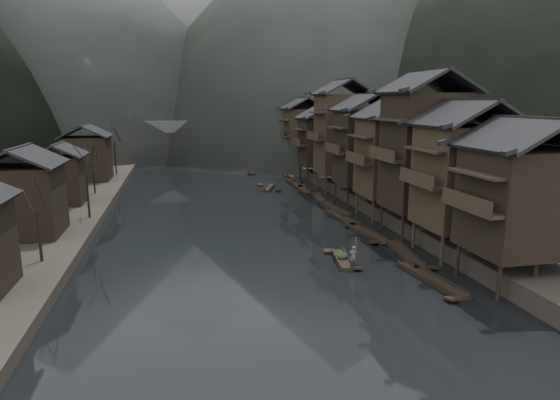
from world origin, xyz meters
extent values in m
plane|color=black|center=(0.00, 0.00, 0.00)|extent=(300.00, 300.00, 0.00)
cube|color=#2D2823|center=(35.00, 40.00, 0.90)|extent=(40.00, 200.00, 1.80)
cylinder|color=black|center=(14.20, -10.40, 1.30)|extent=(0.30, 0.30, 2.90)
cylinder|color=black|center=(14.20, -5.60, 1.30)|extent=(0.30, 0.30, 2.90)
cylinder|color=black|center=(16.95, -10.40, 1.30)|extent=(0.30, 0.30, 2.90)
cylinder|color=black|center=(16.95, -5.60, 1.30)|extent=(0.30, 0.30, 2.90)
cube|color=black|center=(17.30, -8.00, 6.29)|extent=(7.00, 6.00, 7.38)
cube|color=#30251A|center=(13.30, -8.00, 5.92)|extent=(1.20, 5.70, 0.25)
cylinder|color=#30251A|center=(14.20, -3.40, 1.30)|extent=(0.30, 0.30, 2.90)
cylinder|color=#30251A|center=(14.20, 1.40, 1.30)|extent=(0.30, 0.30, 2.90)
cylinder|color=#30251A|center=(16.95, -3.40, 1.30)|extent=(0.30, 0.30, 2.90)
cylinder|color=#30251A|center=(16.95, 1.40, 1.30)|extent=(0.30, 0.30, 2.90)
cube|color=#30251A|center=(17.30, -1.00, 6.90)|extent=(7.00, 6.00, 8.59)
cube|color=#30251A|center=(13.30, -1.00, 6.47)|extent=(1.20, 5.70, 0.25)
cylinder|color=black|center=(14.20, 3.60, 1.30)|extent=(0.30, 0.30, 2.90)
cylinder|color=black|center=(14.20, 8.40, 1.30)|extent=(0.30, 0.30, 2.90)
cylinder|color=black|center=(16.95, 3.60, 1.30)|extent=(0.30, 0.30, 2.90)
cylinder|color=black|center=(16.95, 8.40, 1.30)|extent=(0.30, 0.30, 2.90)
cube|color=black|center=(17.30, 6.00, 8.29)|extent=(7.00, 6.00, 11.38)
cube|color=#30251A|center=(13.30, 6.00, 7.72)|extent=(1.20, 5.70, 0.25)
cylinder|color=#30251A|center=(14.20, 10.60, 1.30)|extent=(0.30, 0.30, 2.90)
cylinder|color=#30251A|center=(14.20, 15.40, 1.30)|extent=(0.30, 0.30, 2.90)
cylinder|color=#30251A|center=(16.95, 10.60, 1.30)|extent=(0.30, 0.30, 2.90)
cylinder|color=#30251A|center=(16.95, 15.40, 1.30)|extent=(0.30, 0.30, 2.90)
cube|color=#30251A|center=(17.30, 13.00, 6.94)|extent=(7.00, 6.00, 8.68)
cube|color=#30251A|center=(13.30, 13.00, 6.51)|extent=(1.20, 5.70, 0.25)
cylinder|color=black|center=(14.20, 18.60, 1.30)|extent=(0.30, 0.30, 2.90)
cylinder|color=black|center=(14.20, 23.40, 1.30)|extent=(0.30, 0.30, 2.90)
cylinder|color=black|center=(16.95, 18.60, 1.30)|extent=(0.30, 0.30, 2.90)
cylinder|color=black|center=(16.95, 23.40, 1.30)|extent=(0.30, 0.30, 2.90)
cube|color=black|center=(17.30, 21.00, 7.30)|extent=(7.00, 6.00, 9.40)
cube|color=#30251A|center=(13.30, 21.00, 6.83)|extent=(1.20, 5.70, 0.25)
cylinder|color=#30251A|center=(14.20, 27.60, 1.30)|extent=(0.30, 0.30, 2.90)
cylinder|color=#30251A|center=(14.20, 32.40, 1.30)|extent=(0.30, 0.30, 2.90)
cylinder|color=#30251A|center=(16.95, 27.60, 1.30)|extent=(0.30, 0.30, 2.90)
cylinder|color=#30251A|center=(16.95, 32.40, 1.30)|extent=(0.30, 0.30, 2.90)
cube|color=#30251A|center=(17.30, 30.00, 8.37)|extent=(7.00, 6.00, 11.53)
cube|color=#30251A|center=(13.30, 30.00, 7.79)|extent=(1.20, 5.70, 0.25)
cylinder|color=black|center=(14.20, 37.60, 1.30)|extent=(0.30, 0.30, 2.90)
cylinder|color=black|center=(14.20, 42.40, 1.30)|extent=(0.30, 0.30, 2.90)
cylinder|color=black|center=(16.95, 37.60, 1.30)|extent=(0.30, 0.30, 2.90)
cylinder|color=black|center=(16.95, 42.40, 1.30)|extent=(0.30, 0.30, 2.90)
cube|color=black|center=(17.30, 40.00, 6.46)|extent=(7.00, 6.00, 7.73)
cube|color=#30251A|center=(13.30, 40.00, 6.08)|extent=(1.20, 5.70, 0.25)
cylinder|color=#30251A|center=(14.20, 49.60, 1.30)|extent=(0.30, 0.30, 2.90)
cylinder|color=#30251A|center=(14.20, 54.40, 1.30)|extent=(0.30, 0.30, 2.90)
cylinder|color=#30251A|center=(16.95, 49.60, 1.30)|extent=(0.30, 0.30, 2.90)
cylinder|color=#30251A|center=(16.95, 54.40, 1.30)|extent=(0.30, 0.30, 2.90)
cube|color=#30251A|center=(17.30, 52.00, 7.15)|extent=(7.00, 6.00, 9.09)
cube|color=#30251A|center=(13.30, 52.00, 6.69)|extent=(1.20, 5.70, 0.25)
cube|color=black|center=(-20.50, 10.00, 4.45)|extent=(6.00, 6.00, 6.50)
cube|color=black|center=(-20.50, 24.00, 4.10)|extent=(5.00, 5.00, 5.80)
cube|color=black|center=(-20.50, 42.00, 4.60)|extent=(6.50, 6.50, 6.80)
cylinder|color=black|center=(-17.00, 1.90, 3.24)|extent=(0.24, 0.24, 4.07)
cylinder|color=black|center=(-17.00, 15.90, 3.77)|extent=(0.24, 0.24, 5.14)
cylinder|color=black|center=(-17.00, 30.09, 3.28)|extent=(0.24, 0.24, 4.17)
cylinder|color=black|center=(-17.00, 47.48, 3.90)|extent=(0.24, 0.24, 5.39)
cube|color=black|center=(11.61, -6.28, 0.15)|extent=(1.97, 7.61, 0.30)
cube|color=black|center=(11.61, -6.28, 0.33)|extent=(2.01, 7.47, 0.10)
cube|color=black|center=(12.03, -2.69, 0.29)|extent=(1.04, 1.02, 0.36)
cube|color=black|center=(11.18, -9.87, 0.29)|extent=(1.04, 1.02, 0.36)
cube|color=black|center=(12.42, -0.52, 0.15)|extent=(1.96, 7.66, 0.30)
cube|color=black|center=(12.42, -0.52, 0.33)|extent=(2.00, 7.51, 0.10)
cube|color=black|center=(12.00, 3.09, 0.29)|extent=(1.04, 1.03, 0.37)
cube|color=black|center=(12.84, -4.14, 0.29)|extent=(1.04, 1.03, 0.37)
cube|color=black|center=(11.71, 6.64, 0.15)|extent=(2.00, 7.30, 0.30)
cube|color=black|center=(11.71, 6.64, 0.33)|extent=(2.04, 7.16, 0.10)
cube|color=black|center=(12.15, 10.08, 0.29)|extent=(1.04, 1.00, 0.36)
cube|color=black|center=(11.28, 3.21, 0.29)|extent=(1.04, 1.00, 0.36)
cube|color=black|center=(11.38, 12.88, 0.15)|extent=(1.79, 7.36, 0.30)
cube|color=black|center=(11.38, 12.88, 0.33)|extent=(1.83, 7.22, 0.10)
cube|color=black|center=(11.72, 16.36, 0.29)|extent=(1.02, 0.98, 0.36)
cube|color=black|center=(11.05, 9.40, 0.29)|extent=(1.02, 0.98, 0.36)
cube|color=black|center=(12.02, 17.03, 0.15)|extent=(1.73, 7.52, 0.30)
cube|color=black|center=(12.02, 17.03, 0.33)|extent=(1.77, 7.38, 0.10)
cube|color=black|center=(12.32, 20.59, 0.29)|extent=(1.01, 0.99, 0.36)
cube|color=black|center=(11.71, 13.46, 0.29)|extent=(1.01, 0.99, 0.36)
cube|color=black|center=(12.17, 24.53, 0.15)|extent=(1.88, 6.23, 0.30)
cube|color=black|center=(12.17, 24.53, 0.33)|extent=(1.92, 6.11, 0.10)
cube|color=black|center=(11.79, 27.45, 0.29)|extent=(1.02, 0.87, 0.33)
cube|color=black|center=(12.54, 21.61, 0.29)|extent=(1.02, 0.87, 0.33)
cube|color=black|center=(11.55, 30.79, 0.15)|extent=(1.24, 6.70, 0.30)
cube|color=black|center=(11.55, 30.79, 0.33)|extent=(1.30, 6.57, 0.10)
cube|color=black|center=(11.48, 34.00, 0.29)|extent=(0.95, 0.84, 0.34)
cube|color=black|center=(11.62, 27.59, 0.29)|extent=(0.95, 0.84, 0.34)
cube|color=black|center=(11.70, 35.76, 0.15)|extent=(1.47, 7.54, 0.30)
cube|color=black|center=(11.70, 35.76, 0.33)|extent=(1.52, 7.40, 0.10)
cube|color=black|center=(11.88, 39.36, 0.29)|extent=(0.98, 0.96, 0.36)
cube|color=black|center=(11.52, 32.17, 0.29)|extent=(0.98, 0.96, 0.36)
cube|color=black|center=(12.67, 41.06, 0.15)|extent=(1.78, 7.73, 0.30)
cube|color=black|center=(12.67, 41.06, 0.33)|extent=(1.82, 7.58, 0.10)
cube|color=black|center=(12.34, 44.72, 0.29)|extent=(1.01, 1.02, 0.37)
cube|color=black|center=(12.99, 37.40, 0.29)|extent=(1.01, 1.02, 0.37)
cube|color=black|center=(12.49, 47.65, 0.15)|extent=(1.64, 6.33, 0.30)
cube|color=black|center=(12.49, 47.65, 0.33)|extent=(1.68, 6.21, 0.10)
cube|color=black|center=(12.23, 50.65, 0.29)|extent=(1.00, 0.85, 0.33)
cube|color=black|center=(12.75, 44.66, 0.29)|extent=(1.00, 0.85, 0.33)
cube|color=black|center=(6.94, 33.35, 0.15)|extent=(2.83, 5.45, 0.30)
cube|color=black|center=(6.94, 33.35, 0.33)|extent=(2.84, 5.36, 0.10)
cube|color=black|center=(6.03, 35.79, 0.29)|extent=(1.03, 0.93, 0.31)
cube|color=black|center=(7.85, 30.90, 0.29)|extent=(1.03, 0.93, 0.31)
cube|color=black|center=(6.40, 49.99, 0.15)|extent=(1.61, 4.90, 0.30)
cube|color=black|center=(6.40, 49.99, 0.33)|extent=(1.65, 4.81, 0.10)
cube|color=black|center=(6.69, 52.28, 0.29)|extent=(0.92, 0.71, 0.30)
cube|color=black|center=(6.10, 47.70, 0.29)|extent=(0.92, 0.71, 0.30)
cube|color=black|center=(-0.83, 57.48, 0.15)|extent=(1.21, 5.34, 0.30)
cube|color=black|center=(-0.83, 57.48, 0.33)|extent=(1.26, 5.23, 0.10)
cube|color=black|center=(-0.94, 60.02, 0.29)|extent=(0.88, 0.69, 0.31)
cube|color=black|center=(-0.73, 54.94, 0.29)|extent=(0.88, 0.69, 0.31)
cube|color=#4C4C4F|center=(0.00, 72.00, 7.20)|extent=(40.00, 6.00, 1.60)
cube|color=#4C4C4F|center=(0.00, 69.30, 8.50)|extent=(40.00, 0.50, 1.00)
cube|color=#4C4C4F|center=(0.00, 74.70, 8.50)|extent=(40.00, 0.50, 1.00)
cube|color=#4C4C4F|center=(-14.00, 72.00, 3.20)|extent=(3.20, 6.00, 6.40)
cube|color=#4C4C4F|center=(-4.50, 72.00, 3.20)|extent=(3.20, 6.00, 6.40)
cube|color=#4C4C4F|center=(4.50, 72.00, 3.20)|extent=(3.20, 6.00, 6.40)
cube|color=#4C4C4F|center=(14.00, 72.00, 3.20)|extent=(3.20, 6.00, 6.40)
cone|color=#474F49|center=(-50.00, 135.00, 43.95)|extent=(168.00, 168.00, 87.90)
cone|color=gray|center=(0.00, 210.00, 60.59)|extent=(320.00, 320.00, 121.19)
cube|color=black|center=(6.58, -0.69, 0.15)|extent=(1.85, 4.98, 0.30)
cube|color=black|center=(6.58, -0.69, 0.33)|extent=(1.89, 4.89, 0.10)
cube|color=black|center=(6.20, 1.62, 0.29)|extent=(0.99, 0.75, 0.30)
cube|color=black|center=(6.97, -3.00, 0.29)|extent=(0.99, 0.75, 0.30)
ellipsoid|color=black|center=(6.54, -0.45, 0.79)|extent=(1.16, 1.52, 0.70)
imported|color=#5A5A5C|center=(6.89, -2.52, 1.30)|extent=(0.72, 0.57, 1.72)
cylinder|color=#8C7A51|center=(7.09, -2.52, 3.77)|extent=(0.88, 1.98, 3.23)
camera|label=1|loc=(-6.43, -36.13, 13.25)|focal=30.00mm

